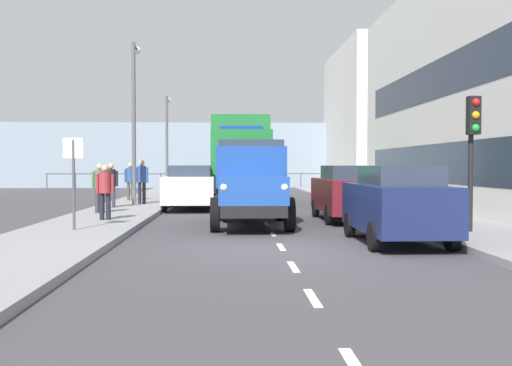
{
  "coord_description": "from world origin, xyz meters",
  "views": [
    {
      "loc": [
        1.07,
        12.2,
        1.73
      ],
      "look_at": [
        0.15,
        -9.11,
        1.1
      ],
      "focal_mm": 42.03,
      "sensor_mm": 36.0,
      "label": 1
    }
  ],
  "objects_px": {
    "lorry_cargo_green": "(240,158)",
    "car_navy_kerbside_near": "(397,203)",
    "pedestrian_couple_b": "(105,188)",
    "pedestrian_strolling": "(142,178)",
    "street_sign": "(74,167)",
    "car_red_oppositeside_1": "(200,182)",
    "pedestrian_couple_a": "(130,178)",
    "car_maroon_kerbside_1": "(348,192)",
    "pedestrian_with_bag": "(111,182)",
    "traffic_light_near": "(473,134)",
    "car_white_oppositeside_0": "(191,186)",
    "lamp_post_promenade": "(134,109)",
    "car_grey_oppositeside_2": "(205,179)",
    "pedestrian_near_railing": "(100,184)",
    "truck_vintage_blue": "(251,185)",
    "lamp_post_far": "(167,134)"
  },
  "relations": [
    {
      "from": "lorry_cargo_green",
      "to": "traffic_light_near",
      "type": "height_order",
      "value": "lorry_cargo_green"
    },
    {
      "from": "pedestrian_couple_a",
      "to": "street_sign",
      "type": "distance_m",
      "value": 12.46
    },
    {
      "from": "car_grey_oppositeside_2",
      "to": "traffic_light_near",
      "type": "distance_m",
      "value": 22.96
    },
    {
      "from": "car_red_oppositeside_1",
      "to": "lamp_post_promenade",
      "type": "xyz_separation_m",
      "value": [
        2.27,
        6.06,
        3.08
      ]
    },
    {
      "from": "car_maroon_kerbside_1",
      "to": "pedestrian_near_railing",
      "type": "bearing_deg",
      "value": -10.91
    },
    {
      "from": "car_navy_kerbside_near",
      "to": "car_grey_oppositeside_2",
      "type": "distance_m",
      "value": 23.21
    },
    {
      "from": "car_white_oppositeside_0",
      "to": "lamp_post_promenade",
      "type": "height_order",
      "value": "lamp_post_promenade"
    },
    {
      "from": "pedestrian_strolling",
      "to": "street_sign",
      "type": "distance_m",
      "value": 9.87
    },
    {
      "from": "lamp_post_promenade",
      "to": "street_sign",
      "type": "distance_m",
      "value": 9.47
    },
    {
      "from": "car_maroon_kerbside_1",
      "to": "lamp_post_promenade",
      "type": "xyz_separation_m",
      "value": [
        7.46,
        -5.52,
        3.08
      ]
    },
    {
      "from": "car_red_oppositeside_1",
      "to": "street_sign",
      "type": "xyz_separation_m",
      "value": [
        2.3,
        15.25,
        0.79
      ]
    },
    {
      "from": "pedestrian_couple_b",
      "to": "street_sign",
      "type": "bearing_deg",
      "value": 85.57
    },
    {
      "from": "traffic_light_near",
      "to": "pedestrian_with_bag",
      "type": "bearing_deg",
      "value": -40.37
    },
    {
      "from": "pedestrian_with_bag",
      "to": "lamp_post_promenade",
      "type": "xyz_separation_m",
      "value": [
        -0.66,
        -1.42,
        2.86
      ]
    },
    {
      "from": "pedestrian_near_railing",
      "to": "pedestrian_with_bag",
      "type": "xyz_separation_m",
      "value": [
        0.14,
        -2.56,
        0.01
      ]
    },
    {
      "from": "lamp_post_promenade",
      "to": "pedestrian_with_bag",
      "type": "bearing_deg",
      "value": 65.13
    },
    {
      "from": "pedestrian_near_railing",
      "to": "pedestrian_strolling",
      "type": "bearing_deg",
      "value": -98.54
    },
    {
      "from": "truck_vintage_blue",
      "to": "lamp_post_far",
      "type": "distance_m",
      "value": 19.34
    },
    {
      "from": "pedestrian_strolling",
      "to": "pedestrian_with_bag",
      "type": "bearing_deg",
      "value": 68.28
    },
    {
      "from": "pedestrian_strolling",
      "to": "pedestrian_near_railing",
      "type": "bearing_deg",
      "value": 81.46
    },
    {
      "from": "lorry_cargo_green",
      "to": "car_navy_kerbside_near",
      "type": "height_order",
      "value": "lorry_cargo_green"
    },
    {
      "from": "car_red_oppositeside_1",
      "to": "street_sign",
      "type": "distance_m",
      "value": 15.44
    },
    {
      "from": "car_maroon_kerbside_1",
      "to": "car_white_oppositeside_0",
      "type": "xyz_separation_m",
      "value": [
        5.19,
        -5.03,
        0.0
      ]
    },
    {
      "from": "pedestrian_with_bag",
      "to": "traffic_light_near",
      "type": "bearing_deg",
      "value": 139.63
    },
    {
      "from": "car_maroon_kerbside_1",
      "to": "pedestrian_with_bag",
      "type": "bearing_deg",
      "value": -26.78
    },
    {
      "from": "car_maroon_kerbside_1",
      "to": "lamp_post_far",
      "type": "xyz_separation_m",
      "value": [
        7.37,
        -17.02,
        2.67
      ]
    },
    {
      "from": "pedestrian_strolling",
      "to": "traffic_light_near",
      "type": "xyz_separation_m",
      "value": [
        -9.34,
        10.75,
        1.26
      ]
    },
    {
      "from": "lorry_cargo_green",
      "to": "street_sign",
      "type": "distance_m",
      "value": 12.92
    },
    {
      "from": "pedestrian_with_bag",
      "to": "pedestrian_couple_a",
      "type": "relative_size",
      "value": 0.98
    },
    {
      "from": "pedestrian_couple_b",
      "to": "pedestrian_strolling",
      "type": "distance_m",
      "value": 7.21
    },
    {
      "from": "car_grey_oppositeside_2",
      "to": "pedestrian_near_railing",
      "type": "height_order",
      "value": "pedestrian_near_railing"
    },
    {
      "from": "car_maroon_kerbside_1",
      "to": "pedestrian_couple_b",
      "type": "relative_size",
      "value": 2.73
    },
    {
      "from": "truck_vintage_blue",
      "to": "pedestrian_strolling",
      "type": "xyz_separation_m",
      "value": [
        4.19,
        -7.89,
        0.03
      ]
    },
    {
      "from": "lorry_cargo_green",
      "to": "pedestrian_strolling",
      "type": "bearing_deg",
      "value": 29.78
    },
    {
      "from": "car_white_oppositeside_0",
      "to": "car_red_oppositeside_1",
      "type": "xyz_separation_m",
      "value": [
        0.0,
        -6.55,
        -0.0
      ]
    },
    {
      "from": "car_maroon_kerbside_1",
      "to": "pedestrian_couple_a",
      "type": "height_order",
      "value": "pedestrian_couple_a"
    },
    {
      "from": "lorry_cargo_green",
      "to": "pedestrian_couple_a",
      "type": "relative_size",
      "value": 4.87
    },
    {
      "from": "pedestrian_couple_b",
      "to": "lamp_post_promenade",
      "type": "distance_m",
      "value": 7.15
    },
    {
      "from": "lorry_cargo_green",
      "to": "car_red_oppositeside_1",
      "type": "bearing_deg",
      "value": -57.22
    },
    {
      "from": "lamp_post_promenade",
      "to": "lamp_post_far",
      "type": "bearing_deg",
      "value": -90.44
    },
    {
      "from": "pedestrian_strolling",
      "to": "car_red_oppositeside_1",
      "type": "bearing_deg",
      "value": -111.24
    },
    {
      "from": "pedestrian_with_bag",
      "to": "lamp_post_promenade",
      "type": "height_order",
      "value": "lamp_post_promenade"
    },
    {
      "from": "car_maroon_kerbside_1",
      "to": "pedestrian_with_bag",
      "type": "height_order",
      "value": "pedestrian_with_bag"
    },
    {
      "from": "lorry_cargo_green",
      "to": "lamp_post_far",
      "type": "bearing_deg",
      "value": -63.96
    },
    {
      "from": "lorry_cargo_green",
      "to": "truck_vintage_blue",
      "type": "bearing_deg",
      "value": 90.72
    },
    {
      "from": "traffic_light_near",
      "to": "car_maroon_kerbside_1",
      "type": "bearing_deg",
      "value": -65.69
    },
    {
      "from": "car_red_oppositeside_1",
      "to": "pedestrian_strolling",
      "type": "distance_m",
      "value": 5.79
    },
    {
      "from": "lamp_post_promenade",
      "to": "street_sign",
      "type": "xyz_separation_m",
      "value": [
        0.03,
        9.19,
        -2.29
      ]
    },
    {
      "from": "car_red_oppositeside_1",
      "to": "lamp_post_far",
      "type": "xyz_separation_m",
      "value": [
        2.18,
        -5.44,
        2.67
      ]
    },
    {
      "from": "pedestrian_strolling",
      "to": "pedestrian_couple_a",
      "type": "bearing_deg",
      "value": -70.86
    }
  ]
}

